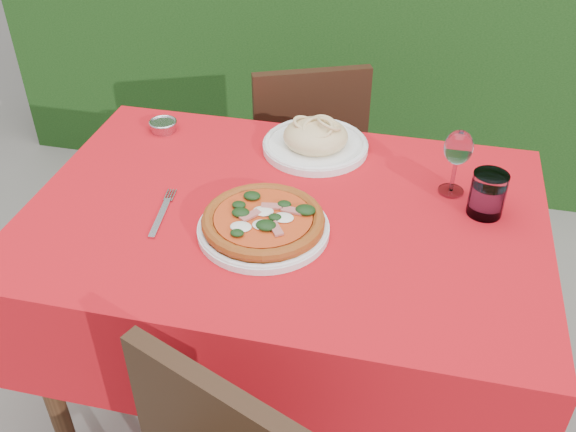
% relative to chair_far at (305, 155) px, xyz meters
% --- Properties ---
extents(ground, '(60.00, 60.00, 0.00)m').
position_rel_chair_far_xyz_m(ground, '(0.09, -0.70, -0.48)').
color(ground, slate).
rests_on(ground, ground).
extents(dining_table, '(1.26, 0.86, 0.75)m').
position_rel_chair_far_xyz_m(dining_table, '(0.09, -0.70, 0.11)').
color(dining_table, '#422715').
rests_on(dining_table, ground).
extents(chair_far, '(0.50, 0.50, 0.85)m').
position_rel_chair_far_xyz_m(chair_far, '(0.00, 0.00, 0.00)').
color(chair_far, black).
rests_on(chair_far, ground).
extents(pizza_plate, '(0.35, 0.35, 0.06)m').
position_rel_chair_far_xyz_m(pizza_plate, '(0.06, -0.80, 0.29)').
color(pizza_plate, white).
rests_on(pizza_plate, dining_table).
extents(pasta_plate, '(0.29, 0.29, 0.08)m').
position_rel_chair_far_xyz_m(pasta_plate, '(0.11, -0.40, 0.29)').
color(pasta_plate, white).
rests_on(pasta_plate, dining_table).
extents(water_glass, '(0.08, 0.08, 0.11)m').
position_rel_chair_far_xyz_m(water_glass, '(0.56, -0.60, 0.31)').
color(water_glass, white).
rests_on(water_glass, dining_table).
extents(wine_glass, '(0.07, 0.07, 0.17)m').
position_rel_chair_far_xyz_m(wine_glass, '(0.48, -0.53, 0.39)').
color(wine_glass, silver).
rests_on(wine_glass, dining_table).
extents(fork, '(0.05, 0.21, 0.01)m').
position_rel_chair_far_xyz_m(fork, '(-0.19, -0.80, 0.27)').
color(fork, '#B6B5BC').
rests_on(fork, dining_table).
extents(steel_ramekin, '(0.08, 0.08, 0.03)m').
position_rel_chair_far_xyz_m(steel_ramekin, '(-0.35, -0.39, 0.28)').
color(steel_ramekin, '#B7B7BE').
rests_on(steel_ramekin, dining_table).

